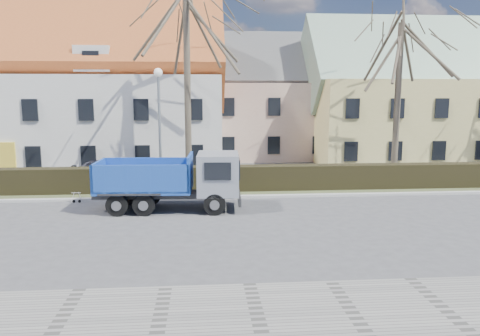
{
  "coord_description": "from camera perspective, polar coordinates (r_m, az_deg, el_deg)",
  "views": [
    {
      "loc": [
        -1.2,
        -17.8,
        5.14
      ],
      "look_at": [
        0.55,
        3.93,
        1.6
      ],
      "focal_mm": 35.0,
      "sensor_mm": 36.0,
      "label": 1
    }
  ],
  "objects": [
    {
      "name": "tree_2",
      "position": [
        28.59,
        18.73,
        9.46
      ],
      "size": [
        8.0,
        8.0,
        11.0
      ],
      "primitive_type": null,
      "color": "#4B4234",
      "rests_on": "ground"
    },
    {
      "name": "building_yellow",
      "position": [
        38.83,
        21.88,
        7.25
      ],
      "size": [
        18.8,
        10.8,
        8.5
      ],
      "primitive_type": null,
      "color": "#CEBF71",
      "rests_on": "ground"
    },
    {
      "name": "hedge",
      "position": [
        24.25,
        -1.68,
        -1.45
      ],
      "size": [
        60.0,
        0.9,
        1.3
      ],
      "primitive_type": "cube",
      "color": "black",
      "rests_on": "ground"
    },
    {
      "name": "curb_far",
      "position": [
        23.0,
        -1.49,
        -3.54
      ],
      "size": [
        80.0,
        0.3,
        0.12
      ],
      "primitive_type": "cube",
      "color": "#A8A6A3",
      "rests_on": "ground"
    },
    {
      "name": "dump_truck",
      "position": [
        20.74,
        -9.25,
        -1.56
      ],
      "size": [
        6.61,
        2.71,
        2.6
      ],
      "primitive_type": null,
      "rotation": [
        0.0,
        0.0,
        -0.05
      ],
      "color": "#163E98",
      "rests_on": "ground"
    },
    {
      "name": "ground",
      "position": [
        18.57,
        -0.71,
        -6.85
      ],
      "size": [
        120.0,
        120.0,
        0.0
      ],
      "primitive_type": "plane",
      "color": "#414144"
    },
    {
      "name": "streetlight",
      "position": [
        24.98,
        -9.76,
        4.7
      ],
      "size": [
        0.5,
        0.5,
        6.45
      ],
      "primitive_type": null,
      "color": "gray",
      "rests_on": "ground"
    },
    {
      "name": "building_white",
      "position": [
        35.81,
        -24.07,
        7.81
      ],
      "size": [
        26.8,
        10.8,
        9.5
      ],
      "primitive_type": null,
      "color": "silver",
      "rests_on": "ground"
    },
    {
      "name": "cart_frame",
      "position": [
        23.35,
        -19.73,
        -3.35
      ],
      "size": [
        0.61,
        0.35,
        0.55
      ],
      "primitive_type": null,
      "rotation": [
        0.0,
        0.0,
        0.01
      ],
      "color": "silver",
      "rests_on": "ground"
    },
    {
      "name": "sidewalk_near",
      "position": [
        10.68,
        2.58,
        -19.31
      ],
      "size": [
        80.0,
        5.0,
        0.08
      ],
      "primitive_type": "cube",
      "color": "gray",
      "rests_on": "ground"
    },
    {
      "name": "grass_strip",
      "position": [
        24.57,
        -1.69,
        -2.74
      ],
      "size": [
        80.0,
        3.0,
        0.1
      ],
      "primitive_type": "cube",
      "color": "#3D4627",
      "rests_on": "ground"
    },
    {
      "name": "tree_1",
      "position": [
        26.34,
        -6.46,
        11.74
      ],
      "size": [
        9.2,
        9.2,
        12.65
      ],
      "primitive_type": null,
      "color": "#4B4234",
      "rests_on": "ground"
    },
    {
      "name": "building_pink",
      "position": [
        38.18,
        3.26,
        7.49
      ],
      "size": [
        10.8,
        8.8,
        8.0
      ],
      "primitive_type": null,
      "color": "tan",
      "rests_on": "ground"
    },
    {
      "name": "parked_car_a",
      "position": [
        28.37,
        -16.12,
        -0.23
      ],
      "size": [
        4.0,
        1.88,
        1.32
      ],
      "primitive_type": "imported",
      "rotation": [
        0.0,
        0.0,
        1.65
      ],
      "color": "#262631",
      "rests_on": "ground"
    }
  ]
}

